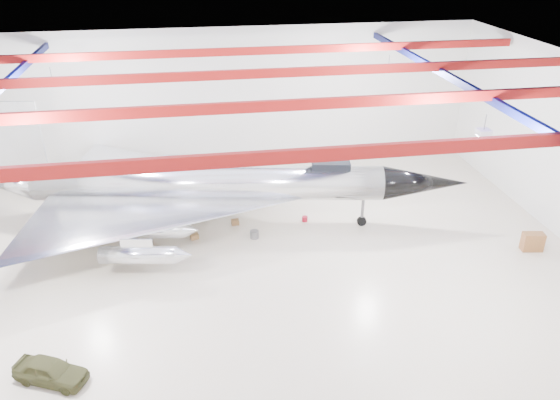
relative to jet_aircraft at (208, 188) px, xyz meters
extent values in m
plane|color=beige|center=(1.62, -5.12, -2.74)|extent=(40.00, 40.00, 0.00)
plane|color=silver|center=(1.62, 9.88, 2.76)|extent=(40.00, 0.00, 40.00)
plane|color=#0A0F38|center=(1.62, -5.12, 8.26)|extent=(40.00, 40.00, 0.00)
cube|color=maroon|center=(1.62, -14.12, 7.66)|extent=(39.50, 0.25, 0.50)
cube|color=maroon|center=(1.62, -8.12, 7.66)|extent=(39.50, 0.25, 0.50)
cube|color=maroon|center=(1.62, -2.12, 7.66)|extent=(39.50, 0.25, 0.50)
cube|color=maroon|center=(1.62, 3.88, 7.66)|extent=(39.50, 0.25, 0.50)
cube|color=#0B1046|center=(13.62, -5.12, 7.36)|extent=(0.25, 29.50, 0.40)
cube|color=silver|center=(11.62, -11.12, 6.96)|extent=(0.55, 0.55, 0.25)
cube|color=silver|center=(-8.38, 0.88, 6.96)|extent=(0.55, 0.55, 0.25)
cube|color=silver|center=(11.62, 0.88, 6.96)|extent=(0.55, 0.55, 0.25)
cylinder|color=silver|center=(0.06, -0.01, 0.32)|extent=(21.94, 5.72, 2.19)
cone|color=black|center=(13.55, -2.24, 0.32)|extent=(5.75, 3.05, 2.19)
cone|color=silver|center=(-12.35, 2.04, 0.32)|extent=(3.59, 2.69, 2.19)
cube|color=silver|center=(-11.27, 1.86, 3.16)|extent=(3.04, 0.63, 4.92)
cube|color=black|center=(7.61, -1.26, 1.47)|extent=(2.52, 1.26, 0.55)
cylinder|color=silver|center=(-4.16, -5.41, -1.21)|extent=(4.26, 1.65, 0.98)
cylinder|color=silver|center=(-3.71, -2.71, -1.21)|extent=(4.26, 1.65, 0.98)
cylinder|color=silver|center=(-2.64, 3.76, -1.21)|extent=(4.26, 1.65, 0.98)
cylinder|color=silver|center=(-2.20, 6.46, -1.21)|extent=(4.26, 1.65, 0.98)
cylinder|color=#59595B|center=(9.77, -1.61, -1.76)|extent=(0.20, 0.20, 1.97)
cylinder|color=black|center=(9.77, -1.61, -2.44)|extent=(0.64, 0.34, 0.61)
cylinder|color=#59595B|center=(-4.70, -1.99, -1.76)|extent=(0.20, 0.20, 1.97)
cylinder|color=black|center=(-4.70, -1.99, -2.44)|extent=(0.64, 0.34, 0.61)
cylinder|color=#59595B|center=(-3.81, 3.40, -1.76)|extent=(0.20, 0.20, 1.97)
cylinder|color=black|center=(-3.81, 3.40, -2.44)|extent=(0.64, 0.34, 0.61)
imported|color=#3C3D1E|center=(-7.48, -12.62, -2.19)|extent=(3.50, 2.54, 1.11)
cube|color=brown|center=(19.02, -6.25, -2.17)|extent=(1.33, 0.81, 1.15)
cube|color=olive|center=(-1.10, -1.54, -2.57)|extent=(0.57, 0.50, 0.34)
cube|color=maroon|center=(-0.34, 4.76, -2.57)|extent=(0.61, 0.55, 0.35)
cylinder|color=#59595B|center=(2.63, -2.07, -2.50)|extent=(0.68, 0.68, 0.50)
cube|color=olive|center=(2.22, 2.37, -2.56)|extent=(0.58, 0.50, 0.36)
cube|color=#59595B|center=(-5.57, 1.10, -2.63)|extent=(0.41, 0.37, 0.24)
cylinder|color=maroon|center=(6.21, -0.46, -2.58)|extent=(0.39, 0.39, 0.34)
cube|color=olive|center=(1.59, -0.15, -2.57)|extent=(0.52, 0.43, 0.35)
cylinder|color=#59595B|center=(4.13, 4.91, -2.54)|extent=(0.57, 0.57, 0.40)
camera|label=1|loc=(-0.65, -31.55, 14.90)|focal=35.00mm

